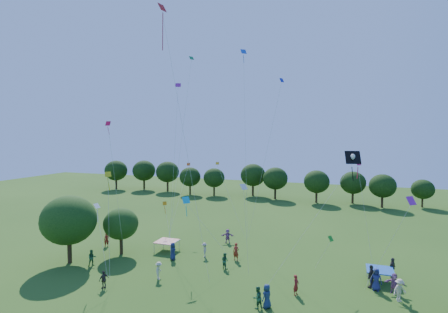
% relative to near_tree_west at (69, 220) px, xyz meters
% --- Properties ---
extents(near_tree_west, '(5.36, 5.36, 6.74)m').
position_rel_near_tree_west_xyz_m(near_tree_west, '(0.00, 0.00, 0.00)').
color(near_tree_west, '#422B19').
rests_on(near_tree_west, ground).
extents(near_tree_north, '(3.67, 3.67, 4.93)m').
position_rel_near_tree_west_xyz_m(near_tree_north, '(3.29, 3.87, -1.05)').
color(near_tree_north, '#422B19').
rests_on(near_tree_north, ground).
extents(treeline, '(88.01, 8.77, 6.77)m').
position_rel_near_tree_west_xyz_m(treeline, '(14.71, 40.99, -0.23)').
color(treeline, '#422B19').
rests_on(treeline, ground).
extents(tent_red_stripe, '(2.20, 2.20, 1.10)m').
position_rel_near_tree_west_xyz_m(tent_red_stripe, '(7.36, 6.43, -3.28)').
color(tent_red_stripe, red).
rests_on(tent_red_stripe, ground).
extents(tent_blue, '(2.20, 2.20, 1.10)m').
position_rel_near_tree_west_xyz_m(tent_blue, '(28.75, 5.38, -3.28)').
color(tent_blue, '#1A53AD').
rests_on(tent_blue, ground).
extents(crowd_person_0, '(0.82, 0.99, 1.77)m').
position_rel_near_tree_west_xyz_m(crowd_person_0, '(20.47, -2.38, -3.43)').
color(crowd_person_0, navy).
rests_on(crowd_person_0, ground).
extents(crowd_person_1, '(0.56, 0.69, 1.62)m').
position_rel_near_tree_west_xyz_m(crowd_person_1, '(22.21, 0.45, -3.51)').
color(crowd_person_1, maroon).
rests_on(crowd_person_1, ground).
extents(crowd_person_2, '(0.83, 0.90, 1.62)m').
position_rel_near_tree_west_xyz_m(crowd_person_2, '(19.82, -2.66, -3.51)').
color(crowd_person_2, '#265934').
rests_on(crowd_person_2, ground).
extents(crowd_person_3, '(0.83, 1.08, 1.52)m').
position_rel_near_tree_west_xyz_m(crowd_person_3, '(12.02, 5.95, -3.56)').
color(crowd_person_3, '#AA9C88').
rests_on(crowd_person_3, ground).
extents(crowd_person_4, '(0.93, 1.15, 1.80)m').
position_rel_near_tree_west_xyz_m(crowd_person_4, '(29.87, 6.69, -3.42)').
color(crowd_person_4, '#433A36').
rests_on(crowd_person_4, ground).
extents(crowd_person_5, '(1.61, 0.89, 1.64)m').
position_rel_near_tree_west_xyz_m(crowd_person_5, '(12.77, 11.28, -3.50)').
color(crowd_person_5, '#97588D').
rests_on(crowd_person_5, ground).
extents(crowd_person_6, '(0.96, 0.60, 1.83)m').
position_rel_near_tree_west_xyz_m(crowd_person_6, '(28.30, 3.43, -3.40)').
color(crowd_person_6, navy).
rests_on(crowd_person_6, ground).
extents(crowd_person_7, '(0.74, 0.55, 1.79)m').
position_rel_near_tree_west_xyz_m(crowd_person_7, '(15.43, 6.11, -3.42)').
color(crowd_person_7, maroon).
rests_on(crowd_person_7, ground).
extents(crowd_person_8, '(0.83, 0.87, 1.59)m').
position_rel_near_tree_west_xyz_m(crowd_person_8, '(2.65, 0.08, -3.52)').
color(crowd_person_8, '#29612E').
rests_on(crowd_person_8, ground).
extents(crowd_person_9, '(1.23, 1.10, 1.76)m').
position_rel_near_tree_west_xyz_m(crowd_person_9, '(29.84, 1.95, -3.44)').
color(crowd_person_9, beige).
rests_on(crowd_person_9, ground).
extents(crowd_person_10, '(0.98, 1.25, 1.94)m').
position_rel_near_tree_west_xyz_m(crowd_person_10, '(27.96, 3.84, -3.35)').
color(crowd_person_10, '#3D3630').
rests_on(crowd_person_10, ground).
extents(crowd_person_11, '(1.57, 0.69, 1.63)m').
position_rel_near_tree_west_xyz_m(crowd_person_11, '(29.64, 3.38, -3.50)').
color(crowd_person_11, '#92558F').
rests_on(crowd_person_11, ground).
extents(crowd_person_12, '(0.96, 0.93, 1.76)m').
position_rel_near_tree_west_xyz_m(crowd_person_12, '(9.28, 4.17, -3.44)').
color(crowd_person_12, navy).
rests_on(crowd_person_12, ground).
extents(crowd_person_13, '(0.69, 0.63, 1.55)m').
position_rel_near_tree_west_xyz_m(crowd_person_13, '(0.18, 5.43, -3.54)').
color(crowd_person_13, maroon).
rests_on(crowd_person_13, ground).
extents(crowd_person_14, '(0.85, 0.70, 1.51)m').
position_rel_near_tree_west_xyz_m(crowd_person_14, '(15.05, 3.75, -3.56)').
color(crowd_person_14, '#265A37').
rests_on(crowd_person_14, ground).
extents(crowd_person_15, '(0.67, 1.09, 1.55)m').
position_rel_near_tree_west_xyz_m(crowd_person_15, '(10.36, -0.51, -3.54)').
color(crowd_person_15, beige).
rests_on(crowd_person_15, ground).
extents(crowd_person_16, '(0.69, 0.96, 1.49)m').
position_rel_near_tree_west_xyz_m(crowd_person_16, '(6.98, -3.64, -3.57)').
color(crowd_person_16, '#372E2C').
rests_on(crowd_person_16, ground).
extents(pirate_kite, '(6.73, 6.55, 10.12)m').
position_rel_near_tree_west_xyz_m(pirate_kite, '(26.19, 3.53, 6.42)').
color(pirate_kite, black).
extents(red_high_kite, '(5.19, 2.24, 22.39)m').
position_rel_near_tree_west_xyz_m(red_high_kite, '(11.80, -0.85, 15.14)').
color(red_high_kite, red).
extents(small_kite_0, '(1.72, 0.99, 9.14)m').
position_rel_near_tree_west_xyz_m(small_kite_0, '(26.96, 7.30, 4.63)').
color(small_kite_0, '#F30E4B').
extents(small_kite_1, '(1.45, 8.17, 7.71)m').
position_rel_near_tree_west_xyz_m(small_kite_1, '(6.41, 12.84, 2.61)').
color(small_kite_1, '#E04F0B').
extents(small_kite_2, '(4.31, 2.33, 8.16)m').
position_rel_near_tree_west_xyz_m(small_kite_2, '(12.16, 11.62, 3.03)').
color(small_kite_2, '#EBA514').
extents(small_kite_3, '(0.95, 7.90, 21.36)m').
position_rel_near_tree_west_xyz_m(small_kite_3, '(7.17, 12.04, 12.66)').
color(small_kite_3, '#17803E').
extents(small_kite_4, '(2.18, 4.75, 21.78)m').
position_rel_near_tree_west_xyz_m(small_kite_4, '(14.13, 13.42, 14.08)').
color(small_kite_4, blue).
extents(small_kite_5, '(2.99, 2.02, 7.39)m').
position_rel_near_tree_west_xyz_m(small_kite_5, '(29.56, -1.24, 3.24)').
color(small_kite_5, purple).
extents(small_kite_6, '(0.64, 1.09, 7.54)m').
position_rel_near_tree_west_xyz_m(small_kite_6, '(18.17, -0.46, 3.33)').
color(small_kite_6, silver).
extents(small_kite_7, '(4.11, 1.76, 5.60)m').
position_rel_near_tree_west_xyz_m(small_kite_7, '(11.91, 2.62, 1.73)').
color(small_kite_7, '#0DAECE').
extents(small_kite_8, '(0.94, 3.04, 12.68)m').
position_rel_near_tree_west_xyz_m(small_kite_8, '(5.20, 0.07, 6.56)').
color(small_kite_8, red).
extents(small_kite_9, '(2.22, 2.59, 3.52)m').
position_rel_near_tree_west_xyz_m(small_kite_9, '(5.80, 8.99, -0.21)').
color(small_kite_9, orange).
extents(small_kite_10, '(1.89, 2.40, 8.28)m').
position_rel_near_tree_west_xyz_m(small_kite_10, '(6.74, -2.52, 3.75)').
color(small_kite_10, yellow).
extents(small_kite_11, '(1.53, 0.57, 3.02)m').
position_rel_near_tree_west_xyz_m(small_kite_11, '(24.59, 2.95, -0.46)').
color(small_kite_11, '#21921A').
extents(small_kite_12, '(3.73, 0.81, 17.47)m').
position_rel_near_tree_west_xyz_m(small_kite_12, '(18.18, 10.42, 9.61)').
color(small_kite_12, '#111DB0').
extents(small_kite_13, '(2.62, 7.01, 18.02)m').
position_rel_near_tree_west_xyz_m(small_kite_13, '(5.75, 12.23, 11.28)').
color(small_kite_13, '#9D1A8C').
extents(small_kite_14, '(2.95, 2.54, 5.40)m').
position_rel_near_tree_west_xyz_m(small_kite_14, '(5.43, -2.28, 1.41)').
color(small_kite_14, white).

